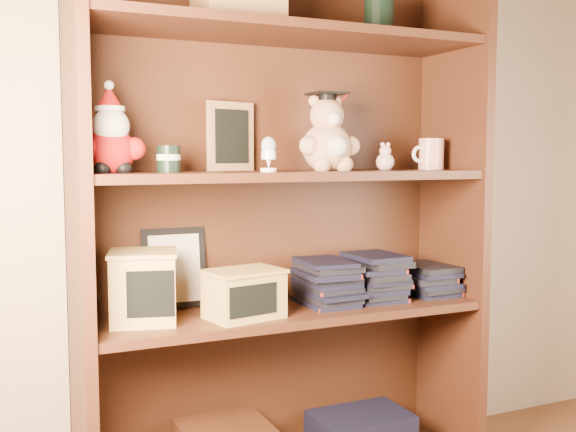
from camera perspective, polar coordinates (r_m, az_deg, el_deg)
name	(u,v)px	position (r m, az deg, el deg)	size (l,w,h in m)	color
bookcase	(280,228)	(2.00, -0.67, -1.06)	(1.20, 0.35, 1.60)	#422112
shelf_lower	(288,312)	(1.99, 0.00, -8.12)	(1.14, 0.33, 0.02)	#422112
shelf_upper	(288,175)	(1.94, 0.00, 3.46)	(1.14, 0.33, 0.02)	#422112
santa_plush	(111,138)	(1.79, -14.78, 6.38)	(0.17, 0.12, 0.24)	#A50F0F
teachers_tin	(169,159)	(1.82, -10.07, 4.80)	(0.06, 0.06, 0.07)	black
chalkboard_plaque	(231,138)	(2.00, -4.89, 6.63)	(0.16, 0.11, 0.20)	#9E7547
egg_cup	(269,153)	(1.83, -1.65, 5.37)	(0.05, 0.05, 0.10)	white
grad_teddy_bear	(328,140)	(1.99, 3.39, 6.42)	(0.19, 0.17, 0.24)	tan
pink_figurine	(385,159)	(2.10, 8.23, 4.78)	(0.06, 0.06, 0.09)	#D5A4A5
teacher_mug	(430,154)	(2.19, 11.97, 5.15)	(0.11, 0.08, 0.10)	silver
certificate_frame	(174,268)	(2.00, -9.60, -4.37)	(0.19, 0.05, 0.23)	black
treats_box	(143,286)	(1.84, -12.15, -5.84)	(0.21, 0.21, 0.19)	tan
pencils_box	(244,293)	(1.86, -3.74, -6.56)	(0.23, 0.18, 0.13)	tan
book_stack_left	(326,280)	(2.03, 3.27, -5.45)	(0.14, 0.20, 0.14)	black
book_stack_mid	(375,276)	(2.11, 7.37, -5.06)	(0.14, 0.20, 0.14)	black
book_stack_right	(425,279)	(2.22, 11.52, -5.26)	(0.14, 0.20, 0.10)	black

